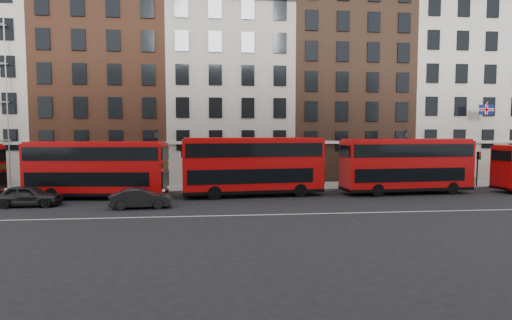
{
  "coord_description": "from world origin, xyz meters",
  "views": [
    {
      "loc": [
        -1.65,
        -26.79,
        5.23
      ],
      "look_at": [
        1.6,
        5.0,
        3.0
      ],
      "focal_mm": 28.0,
      "sensor_mm": 36.0,
      "label": 1
    }
  ],
  "objects": [
    {
      "name": "pavement",
      "position": [
        0.0,
        10.5,
        0.07
      ],
      "size": [
        80.0,
        5.0,
        0.15
      ],
      "primitive_type": "cube",
      "color": "gray",
      "rests_on": "ground"
    },
    {
      "name": "bus_b",
      "position": [
        -10.94,
        5.52,
        2.42
      ],
      "size": [
        10.92,
        3.62,
        4.5
      ],
      "rotation": [
        0.0,
        0.0,
        -0.1
      ],
      "color": "#C0090A",
      "rests_on": "ground"
    },
    {
      "name": "ground",
      "position": [
        0.0,
        0.0,
        0.0
      ],
      "size": [
        120.0,
        120.0,
        0.0
      ],
      "primitive_type": "plane",
      "color": "black",
      "rests_on": "ground"
    },
    {
      "name": "building_terrace",
      "position": [
        -0.31,
        17.88,
        10.24
      ],
      "size": [
        64.0,
        11.95,
        22.0
      ],
      "color": "#B7B19E",
      "rests_on": "ground"
    },
    {
      "name": "traffic_light",
      "position": [
        22.83,
        8.1,
        2.45
      ],
      "size": [
        0.25,
        0.45,
        3.27
      ],
      "color": "black",
      "rests_on": "pavement"
    },
    {
      "name": "lamp_post_right",
      "position": [
        16.22,
        9.19,
        3.08
      ],
      "size": [
        0.44,
        0.44,
        5.33
      ],
      "color": "black",
      "rests_on": "pavement"
    },
    {
      "name": "road_centre_line",
      "position": [
        0.0,
        -2.0,
        0.01
      ],
      "size": [
        70.0,
        0.12,
        0.01
      ],
      "primitive_type": "cube",
      "color": "white",
      "rests_on": "ground"
    },
    {
      "name": "bus_c",
      "position": [
        1.35,
        5.51,
        2.57
      ],
      "size": [
        11.6,
        3.7,
        4.79
      ],
      "rotation": [
        0.0,
        0.0,
        0.09
      ],
      "color": "#C0090A",
      "rests_on": "ground"
    },
    {
      "name": "lamp_post_left",
      "position": [
        -6.67,
        8.41,
        3.08
      ],
      "size": [
        0.44,
        0.44,
        5.33
      ],
      "color": "black",
      "rests_on": "pavement"
    },
    {
      "name": "iron_railings",
      "position": [
        0.0,
        12.7,
        0.65
      ],
      "size": [
        6.6,
        0.06,
        1.0
      ],
      "primitive_type": null,
      "color": "black",
      "rests_on": "pavement"
    },
    {
      "name": "bus_d",
      "position": [
        14.46,
        5.51,
        2.5
      ],
      "size": [
        11.28,
        3.46,
        4.67
      ],
      "rotation": [
        0.0,
        0.0,
        0.07
      ],
      "color": "#C0090A",
      "rests_on": "ground"
    },
    {
      "name": "car_rear",
      "position": [
        -14.81,
        2.56,
        0.76
      ],
      "size": [
        4.53,
        1.92,
        1.53
      ],
      "primitive_type": "imported",
      "rotation": [
        0.0,
        0.0,
        1.6
      ],
      "color": "black",
      "rests_on": "ground"
    },
    {
      "name": "car_front",
      "position": [
        -6.76,
        1.1,
        0.68
      ],
      "size": [
        4.23,
        1.76,
        1.36
      ],
      "primitive_type": "imported",
      "rotation": [
        0.0,
        0.0,
        1.65
      ],
      "color": "black",
      "rests_on": "ground"
    },
    {
      "name": "kerb",
      "position": [
        0.0,
        8.0,
        0.08
      ],
      "size": [
        80.0,
        0.3,
        0.16
      ],
      "primitive_type": "cube",
      "color": "gray",
      "rests_on": "ground"
    }
  ]
}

